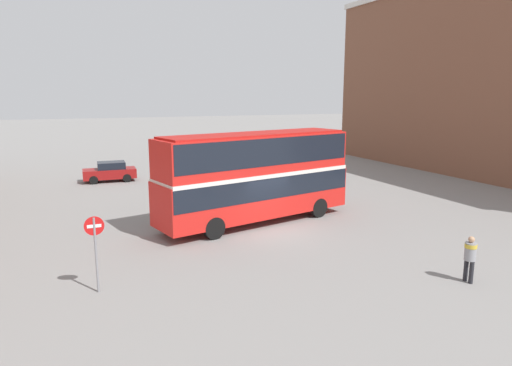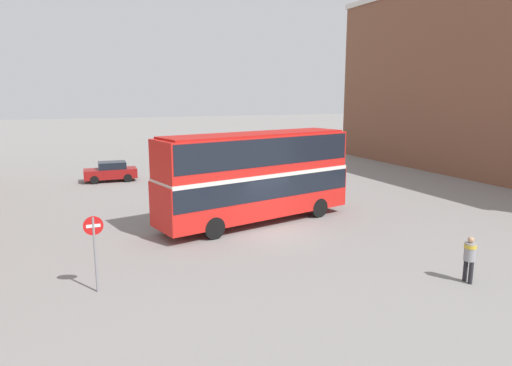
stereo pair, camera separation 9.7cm
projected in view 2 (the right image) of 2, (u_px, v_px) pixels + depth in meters
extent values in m
plane|color=gray|center=(274.00, 232.00, 22.42)|extent=(240.00, 240.00, 0.00)
cube|color=red|center=(256.00, 194.00, 23.78)|extent=(11.04, 4.86, 2.17)
cube|color=red|center=(256.00, 154.00, 23.38)|extent=(10.86, 4.75, 2.00)
cube|color=black|center=(256.00, 185.00, 23.69)|extent=(10.94, 4.87, 1.07)
cube|color=black|center=(256.00, 150.00, 23.34)|extent=(10.71, 4.74, 1.36)
cube|color=silver|center=(256.00, 173.00, 23.57)|extent=(10.94, 4.86, 0.20)
cube|color=#B11A15|center=(256.00, 134.00, 23.18)|extent=(10.35, 4.47, 0.10)
cylinder|color=black|center=(292.00, 200.00, 26.84)|extent=(1.10, 0.53, 1.06)
cylinder|color=black|center=(319.00, 208.00, 25.05)|extent=(1.10, 0.53, 1.06)
cylinder|color=black|center=(191.00, 218.00, 23.02)|extent=(1.10, 0.53, 1.06)
cylinder|color=black|center=(214.00, 228.00, 21.23)|extent=(1.10, 0.53, 1.06)
cylinder|color=#232328|center=(471.00, 273.00, 16.19)|extent=(0.15, 0.15, 0.83)
cylinder|color=#232328|center=(465.00, 270.00, 16.43)|extent=(0.15, 0.15, 0.83)
cylinder|color=gray|center=(470.00, 252.00, 16.17)|extent=(0.42, 0.42, 0.65)
cylinder|color=gold|center=(470.00, 246.00, 16.13)|extent=(0.44, 0.44, 0.14)
sphere|color=tan|center=(471.00, 240.00, 16.09)|extent=(0.22, 0.22, 0.22)
cube|color=navy|center=(278.00, 177.00, 34.02)|extent=(4.13, 1.93, 0.69)
cube|color=black|center=(280.00, 169.00, 33.96)|extent=(2.18, 1.66, 0.49)
cylinder|color=black|center=(266.00, 183.00, 32.95)|extent=(0.65, 0.25, 0.64)
cylinder|color=black|center=(258.00, 180.00, 34.38)|extent=(0.65, 0.25, 0.64)
cylinder|color=black|center=(297.00, 181.00, 33.78)|extent=(0.65, 0.25, 0.64)
cylinder|color=black|center=(289.00, 178.00, 35.20)|extent=(0.65, 0.25, 0.64)
cube|color=maroon|center=(110.00, 173.00, 35.40)|extent=(3.98, 1.86, 0.72)
cube|color=black|center=(112.00, 165.00, 35.34)|extent=(2.09, 1.61, 0.54)
cylinder|color=black|center=(94.00, 180.00, 34.34)|extent=(0.64, 0.24, 0.64)
cylinder|color=black|center=(94.00, 177.00, 35.75)|extent=(0.64, 0.24, 0.64)
cylinder|color=black|center=(128.00, 178.00, 35.18)|extent=(0.64, 0.24, 0.64)
cylinder|color=black|center=(126.00, 175.00, 36.59)|extent=(0.64, 0.24, 0.64)
cylinder|color=gray|center=(95.00, 255.00, 15.36)|extent=(0.08, 0.08, 2.64)
cylinder|color=red|center=(93.00, 226.00, 15.16)|extent=(0.65, 0.03, 0.65)
cube|color=white|center=(93.00, 226.00, 15.16)|extent=(0.46, 0.04, 0.11)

